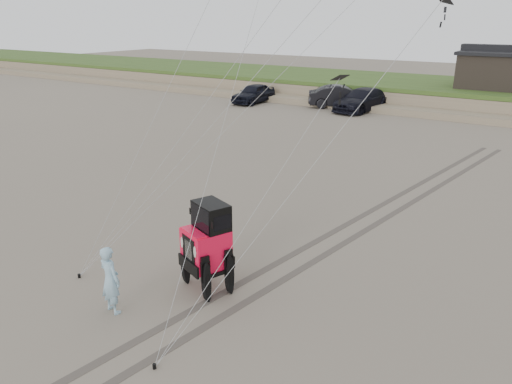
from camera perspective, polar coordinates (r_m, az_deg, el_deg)
ground at (r=13.35m, az=-10.74°, el=-13.50°), size 160.00×160.00×0.00m
dune_ridge at (r=46.49m, az=23.46°, el=10.00°), size 160.00×14.25×1.73m
cabin at (r=45.42m, az=26.26°, el=12.52°), size 6.40×5.40×3.35m
truck_a at (r=44.42m, az=-0.28°, el=11.21°), size 2.00×4.88×1.66m
truck_b at (r=42.65m, az=9.75°, el=10.69°), size 5.74×4.24×1.80m
truck_c at (r=41.49m, az=12.01°, el=10.27°), size 3.32×6.33×1.75m
jeep at (r=13.82m, az=-5.68°, el=-7.24°), size 4.13×5.85×2.00m
man at (r=13.28m, az=-16.31°, el=-9.60°), size 0.72×0.53×1.83m
stake_main at (r=15.57m, az=-19.56°, el=-9.02°), size 0.08×0.08×0.12m
stake_aux at (r=11.59m, az=-11.55°, el=-18.93°), size 0.08×0.08×0.12m
tire_tracks at (r=18.42m, az=11.47°, el=-3.91°), size 5.22×29.74×0.01m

